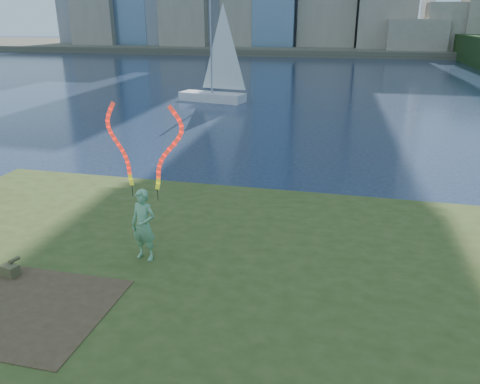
# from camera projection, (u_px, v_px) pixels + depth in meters

# --- Properties ---
(ground) EXTENTS (320.00, 320.00, 0.00)m
(ground) POSITION_uv_depth(u_px,v_px,m) (185.00, 278.00, 12.36)
(ground) COLOR #18253D
(ground) RESTS_ON ground
(grassy_knoll) EXTENTS (20.00, 18.00, 0.80)m
(grassy_knoll) POSITION_uv_depth(u_px,v_px,m) (149.00, 318.00, 10.15)
(grassy_knoll) COLOR #364518
(grassy_knoll) RESTS_ON ground
(dirt_patch) EXTENTS (3.20, 3.00, 0.02)m
(dirt_patch) POSITION_uv_depth(u_px,v_px,m) (30.00, 309.00, 9.64)
(dirt_patch) COLOR #47331E
(dirt_patch) RESTS_ON grassy_knoll
(far_shore) EXTENTS (320.00, 40.00, 1.20)m
(far_shore) POSITION_uv_depth(u_px,v_px,m) (337.00, 48.00, 98.77)
(far_shore) COLOR #464133
(far_shore) RESTS_ON ground
(woman_with_ribbons) EXTENTS (2.10, 0.58, 4.17)m
(woman_with_ribbons) POSITION_uv_depth(u_px,v_px,m) (143.00, 206.00, 11.26)
(woman_with_ribbons) COLOR #127A1F
(woman_with_ribbons) RESTS_ON grassy_knoll
(canvas_bag) EXTENTS (0.44, 0.50, 0.37)m
(canvas_bag) POSITION_uv_depth(u_px,v_px,m) (10.00, 270.00, 10.86)
(canvas_bag) COLOR #4C4E2A
(canvas_bag) RESTS_ON grassy_knoll
(sailboat) EXTENTS (5.83, 2.80, 8.75)m
(sailboat) POSITION_uv_depth(u_px,v_px,m) (215.00, 83.00, 38.03)
(sailboat) COLOR silver
(sailboat) RESTS_ON ground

